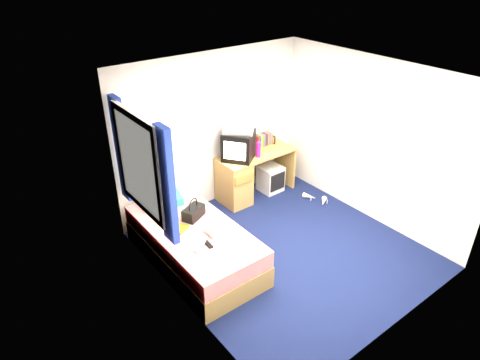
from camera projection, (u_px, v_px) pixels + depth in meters
ground at (285, 250)px, 5.87m from camera, size 3.40×3.40×0.00m
room_shell at (291, 155)px, 5.17m from camera, size 3.40×3.40×3.40m
bed at (195, 245)px, 5.54m from camera, size 1.01×2.00×0.54m
pillow at (163, 200)px, 5.88m from camera, size 0.56×0.43×0.11m
desk at (242, 177)px, 6.86m from camera, size 1.30×0.55×0.75m
storage_cube at (270, 178)px, 7.20m from camera, size 0.36×0.36×0.44m
crt_tv at (238, 145)px, 6.55m from camera, size 0.60×0.61×0.45m
vcr at (238, 129)px, 6.43m from camera, size 0.55×0.55×0.09m
book_row at (263, 139)px, 7.06m from camera, size 0.31×0.13×0.20m
picture_frame at (273, 139)px, 7.15m from camera, size 0.03×0.12×0.14m
pink_water_bottle at (258, 150)px, 6.66m from camera, size 0.09×0.09×0.24m
aerosol_can at (250, 149)px, 6.77m from camera, size 0.05×0.05×0.18m
handbag at (194, 212)px, 5.56m from camera, size 0.35×0.28×0.29m
towel at (218, 228)px, 5.31m from camera, size 0.28×0.23×0.09m
magazine at (176, 227)px, 5.40m from camera, size 0.31×0.34×0.01m
water_bottle at (200, 245)px, 5.03m from camera, size 0.20×0.17×0.07m
colour_swatch_fan at (222, 248)px, 5.03m from camera, size 0.23×0.09×0.01m
remote_control at (208, 244)px, 5.09m from camera, size 0.06×0.16×0.02m
window_assembly at (141, 166)px, 4.98m from camera, size 0.11×1.42×1.40m
white_heels at (316, 199)px, 6.96m from camera, size 0.26×0.47×0.09m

